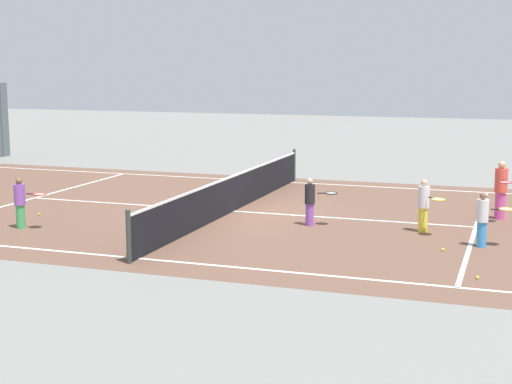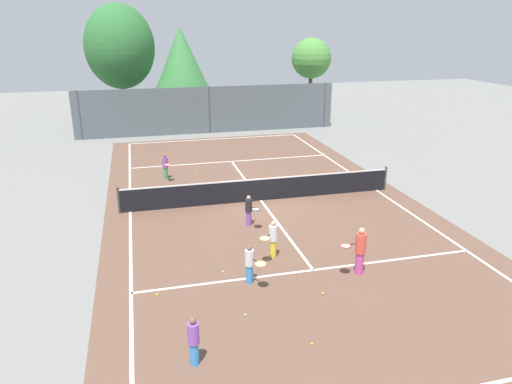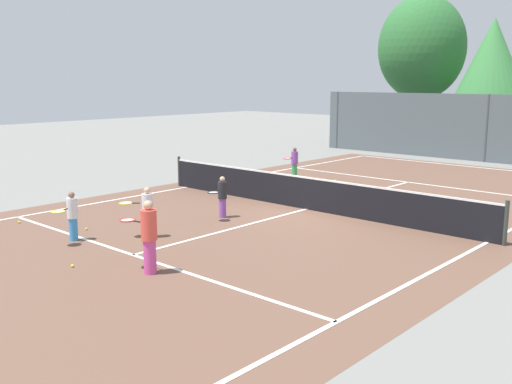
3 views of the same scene
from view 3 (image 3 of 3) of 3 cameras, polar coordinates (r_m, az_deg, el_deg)
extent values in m
plane|color=slate|center=(17.88, 4.92, -1.69)|extent=(80.00, 80.00, 0.00)
cube|color=brown|center=(17.88, 4.92, -1.68)|extent=(13.00, 25.00, 0.00)
cube|color=white|center=(21.58, -6.76, 0.48)|extent=(0.10, 24.00, 0.01)
cube|color=white|center=(15.30, 21.58, -4.57)|extent=(0.10, 24.00, 0.01)
cube|color=white|center=(28.24, 19.88, 2.36)|extent=(11.00, 0.10, 0.01)
cube|color=white|center=(13.51, -11.87, -6.02)|extent=(11.00, 0.10, 0.01)
cube|color=white|center=(23.21, 14.56, 0.93)|extent=(11.00, 0.10, 0.01)
cube|color=white|center=(17.88, 4.92, -1.66)|extent=(0.10, 12.80, 0.01)
cylinder|color=#333833|center=(21.79, -7.48, 2.01)|extent=(0.10, 0.10, 1.10)
cylinder|color=#333833|center=(15.04, 23.15, -2.81)|extent=(0.10, 0.10, 1.10)
cube|color=black|center=(17.78, 4.95, -0.19)|extent=(11.80, 0.03, 0.95)
cube|color=white|center=(17.70, 4.98, 1.40)|extent=(11.80, 0.04, 0.05)
cube|color=#515B60|center=(29.92, 21.55, 5.77)|extent=(18.00, 0.06, 3.20)
cylinder|color=#3F4447|center=(33.86, 7.93, 6.93)|extent=(0.12, 0.12, 3.20)
cylinder|color=#3F4447|center=(29.92, 21.55, 5.77)|extent=(0.12, 0.12, 3.20)
cylinder|color=brown|center=(33.92, 21.60, 5.90)|extent=(0.28, 0.28, 2.75)
cone|color=#3D8442|center=(33.84, 22.02, 11.86)|extent=(3.89, 3.89, 4.33)
cylinder|color=brown|center=(36.08, 15.51, 7.08)|extent=(0.40, 0.40, 3.45)
ellipsoid|color=#2D6B33|center=(36.06, 15.84, 13.35)|extent=(4.94, 5.11, 5.93)
cylinder|color=#3FA559|center=(23.31, 3.76, 2.01)|extent=(0.21, 0.21, 0.58)
cylinder|color=purple|center=(23.23, 3.78, 3.35)|extent=(0.27, 0.27, 0.51)
sphere|color=brown|center=(23.19, 3.79, 4.17)|extent=(0.16, 0.16, 0.16)
cylinder|color=black|center=(22.99, 3.41, 3.33)|extent=(0.05, 0.20, 0.03)
torus|color=red|center=(22.77, 3.08, 3.27)|extent=(0.37, 0.37, 0.03)
cylinder|color=silver|center=(22.77, 3.08, 3.27)|extent=(0.31, 0.31, 0.00)
cylinder|color=#388CD8|center=(15.02, -17.34, -3.48)|extent=(0.21, 0.21, 0.57)
cylinder|color=silver|center=(14.90, -17.45, -1.50)|extent=(0.26, 0.26, 0.50)
sphere|color=brown|center=(14.84, -17.52, -0.28)|extent=(0.15, 0.15, 0.15)
cylinder|color=black|center=(14.68, -18.11, -1.62)|extent=(0.11, 0.20, 0.03)
torus|color=yellow|center=(14.48, -18.70, -1.82)|extent=(0.43, 0.43, 0.03)
cylinder|color=silver|center=(14.48, -18.70, -1.82)|extent=(0.36, 0.36, 0.00)
cylinder|color=yellow|center=(14.86, -10.44, -3.26)|extent=(0.22, 0.22, 0.59)
cylinder|color=silver|center=(14.73, -10.51, -1.16)|extent=(0.27, 0.27, 0.52)
sphere|color=tan|center=(14.67, -10.56, 0.15)|extent=(0.16, 0.16, 0.16)
cylinder|color=black|center=(14.77, -11.62, -1.06)|extent=(0.16, 0.16, 0.03)
torus|color=yellow|center=(14.82, -12.57, -1.06)|extent=(0.47, 0.47, 0.03)
cylinder|color=silver|center=(14.82, -12.57, -1.06)|extent=(0.39, 0.39, 0.00)
cylinder|color=#D14799|center=(12.13, -10.29, -6.21)|extent=(0.26, 0.26, 0.71)
cylinder|color=#E54C3F|center=(11.95, -10.39, -3.16)|extent=(0.32, 0.32, 0.62)
sphere|color=tan|center=(11.86, -10.46, -1.26)|extent=(0.19, 0.19, 0.19)
cylinder|color=black|center=(12.14, -11.52, -2.83)|extent=(0.20, 0.07, 0.03)
torus|color=red|center=(12.31, -12.39, -2.68)|extent=(0.39, 0.39, 0.03)
cylinder|color=silver|center=(12.31, -12.39, -2.68)|extent=(0.33, 0.33, 0.00)
cylinder|color=purple|center=(16.74, -3.27, -1.56)|extent=(0.20, 0.20, 0.55)
cylinder|color=#232328|center=(16.63, -3.29, 0.19)|extent=(0.25, 0.25, 0.49)
sphere|color=tan|center=(16.58, -3.30, 1.26)|extent=(0.15, 0.15, 0.15)
cylinder|color=black|center=(16.39, -3.75, 0.11)|extent=(0.09, 0.20, 0.03)
torus|color=black|center=(16.18, -4.18, -0.04)|extent=(0.41, 0.41, 0.03)
cylinder|color=silver|center=(16.18, -4.18, -0.04)|extent=(0.34, 0.34, 0.00)
cube|color=green|center=(19.24, 5.18, -0.25)|extent=(0.37, 0.37, 0.36)
sphere|color=#CCE533|center=(19.24, 5.02, 0.40)|extent=(0.07, 0.07, 0.07)
sphere|color=#CCE533|center=(19.20, 5.47, 0.37)|extent=(0.07, 0.07, 0.07)
sphere|color=#CCE533|center=(12.98, -17.43, -6.88)|extent=(0.07, 0.07, 0.07)
sphere|color=#CCE533|center=(22.88, 7.67, 1.11)|extent=(0.07, 0.07, 0.07)
sphere|color=#CCE533|center=(16.00, -16.18, -3.47)|extent=(0.07, 0.07, 0.07)
sphere|color=#CCE533|center=(17.37, -22.05, -2.73)|extent=(0.07, 0.07, 0.07)
sphere|color=#CCE533|center=(15.82, 18.22, -3.75)|extent=(0.07, 0.07, 0.07)
sphere|color=#CCE533|center=(18.92, 1.87, -0.85)|extent=(0.07, 0.07, 0.07)
camera|label=1|loc=(30.50, -35.88, 9.00)|focal=53.82mm
camera|label=2|loc=(16.56, -67.55, 16.06)|focal=33.49mm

